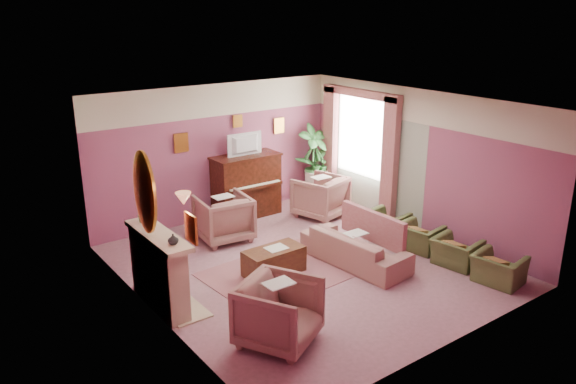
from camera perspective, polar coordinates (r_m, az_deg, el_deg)
floor at (r=9.78m, az=1.82°, el=-7.44°), size 5.50×6.00×0.01m
ceiling at (r=8.93m, az=2.00°, el=8.98°), size 5.50×6.00×0.01m
wall_back at (r=11.67m, az=-7.26°, el=4.02°), size 5.50×0.02×2.80m
wall_front at (r=7.30m, az=16.70°, el=-5.42°), size 5.50×0.02×2.80m
wall_left at (r=7.95m, az=-13.90°, el=-3.21°), size 0.02×6.00×2.80m
wall_right at (r=11.11m, az=13.14°, el=2.96°), size 0.02×6.00×2.80m
picture_rail_band at (r=11.45m, az=-7.45°, el=9.23°), size 5.50×0.01×0.65m
stripe_panel at (r=12.03m, az=8.32°, el=2.80°), size 0.01×3.00×2.15m
fireplace_surround at (r=8.51m, az=-13.00°, el=-7.92°), size 0.30×1.40×1.10m
fireplace_inset at (r=8.61m, az=-12.32°, el=-8.66°), size 0.18×0.72×0.68m
fire_ember at (r=8.70m, az=-11.99°, el=-9.66°), size 0.06×0.54×0.10m
mantel_shelf at (r=8.29m, az=-13.09°, el=-4.33°), size 0.40×1.55×0.07m
hearth at (r=8.82m, az=-11.55°, el=-10.76°), size 0.55×1.50×0.02m
mirror_frame at (r=8.01m, az=-14.35°, el=-0.04°), size 0.04×0.72×1.20m
mirror_glass at (r=8.02m, az=-14.18°, el=-0.00°), size 0.01×0.60×1.06m
sconce_shade at (r=7.07m, az=-10.58°, el=-0.67°), size 0.20×0.20×0.16m
piano at (r=11.85m, az=-4.25°, el=0.57°), size 1.40×0.60×1.30m
piano_keyshelf at (r=11.55m, az=-3.33°, el=0.48°), size 1.30×0.12×0.06m
piano_keys at (r=11.54m, az=-3.33°, el=0.66°), size 1.20×0.08×0.02m
piano_top at (r=11.67m, az=-4.33°, el=3.66°), size 1.45×0.65×0.04m
television at (r=11.56m, az=-4.23°, el=5.00°), size 0.80×0.12×0.48m
print_back_left at (r=11.21m, az=-10.80°, el=4.93°), size 0.30×0.03×0.38m
print_back_right at (r=12.36m, az=-0.93°, el=6.76°), size 0.26×0.03×0.34m
print_back_mid at (r=11.75m, az=-5.14°, el=7.19°), size 0.22×0.03×0.26m
print_left_wall at (r=6.82m, az=-9.83°, el=-3.65°), size 0.03×0.28×0.36m
window_blind at (r=12.03m, az=7.50°, el=5.90°), size 0.03×1.40×1.80m
curtain_left at (r=11.44m, az=10.31°, el=3.07°), size 0.16×0.34×2.60m
curtain_right at (r=12.73m, az=4.31°, el=4.84°), size 0.16×0.34×2.60m
pelmet at (r=11.83m, az=7.39°, el=9.93°), size 0.16×2.20×0.16m
mantel_plant at (r=8.71m, az=-14.57°, el=-2.13°), size 0.16×0.16×0.28m
mantel_vase at (r=7.83m, az=-11.59°, el=-4.72°), size 0.16×0.16×0.16m
area_rug at (r=9.54m, az=-0.44°, el=-8.08°), size 2.60×1.95×0.01m
coffee_table at (r=9.38m, az=-1.45°, el=-7.06°), size 1.01×0.52×0.45m
table_paper at (r=9.32m, az=-1.20°, el=-5.71°), size 0.35×0.28×0.01m
sofa at (r=9.74m, az=6.86°, el=-5.10°), size 0.66×1.97×0.80m
sofa_throw at (r=9.92m, az=8.60°, el=-3.47°), size 0.10×1.50×0.55m
floral_armchair_left at (r=10.70m, az=-6.56°, el=-2.39°), size 0.94×0.94×0.98m
floral_armchair_right at (r=11.84m, az=3.31°, el=-0.25°), size 0.94×0.94×0.98m
floral_armchair_front at (r=7.47m, az=-0.92°, el=-11.85°), size 0.94×0.94×0.98m
olive_chair_a at (r=9.65m, az=20.63°, el=-6.92°), size 0.53×0.75×0.65m
olive_chair_b at (r=10.07m, az=16.77°, el=-5.45°), size 0.53×0.75×0.65m
olive_chair_c at (r=10.53m, az=13.24°, el=-4.09°), size 0.53×0.75×0.65m
olive_chair_d at (r=11.03m, az=10.03°, el=-2.83°), size 0.53×0.75×0.65m
side_table at (r=12.89m, az=2.87°, el=0.65°), size 0.52×0.52×0.70m
side_plant_big at (r=12.74m, az=2.90°, el=2.88°), size 0.30×0.30×0.34m
side_plant_small at (r=12.75m, az=3.61°, el=2.74°), size 0.16×0.16×0.28m
palm_pot at (r=12.93m, az=2.58°, el=-0.12°), size 0.34×0.34×0.34m
palm_plant at (r=12.68m, az=2.63°, el=3.70°), size 0.76×0.76×1.44m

